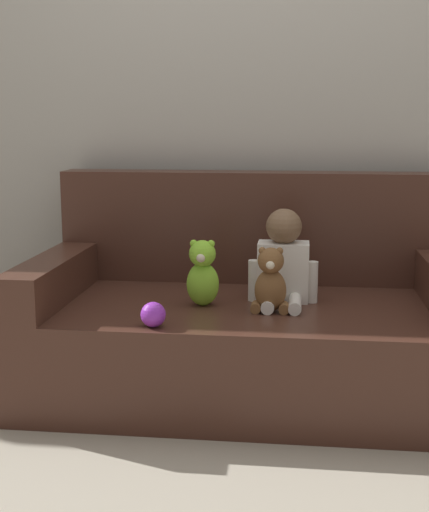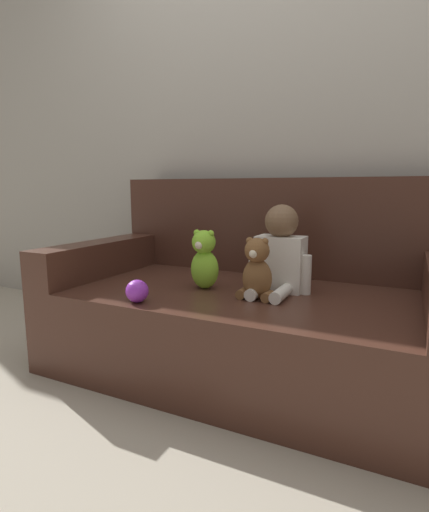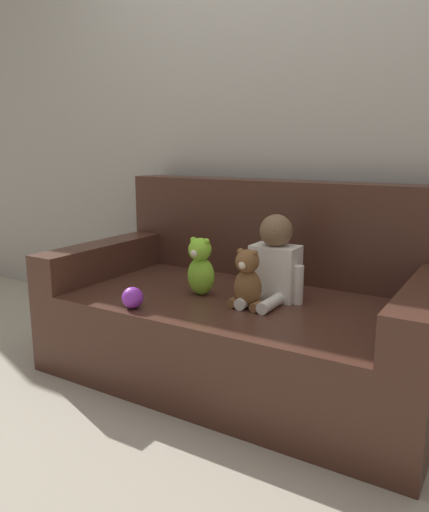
% 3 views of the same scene
% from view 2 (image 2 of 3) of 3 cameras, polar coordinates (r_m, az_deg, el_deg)
% --- Properties ---
extents(ground_plane, '(12.00, 12.00, 0.00)m').
position_cam_2_polar(ground_plane, '(1.92, 4.49, -15.68)').
color(ground_plane, '#B7AD99').
extents(wall_back, '(8.00, 0.05, 2.60)m').
position_cam_2_polar(wall_back, '(2.32, 10.47, 21.36)').
color(wall_back, '#ADA89E').
rests_on(wall_back, ground_plane).
extents(couch, '(1.72, 0.95, 0.87)m').
position_cam_2_polar(couch, '(1.88, 5.40, -6.86)').
color(couch, '#47281E').
rests_on(couch, ground_plane).
extents(person_baby, '(0.28, 0.30, 0.37)m').
position_cam_2_polar(person_baby, '(1.73, 9.32, 0.20)').
color(person_baby, white).
rests_on(person_baby, couch).
extents(teddy_bear_brown, '(0.15, 0.11, 0.25)m').
position_cam_2_polar(teddy_bear_brown, '(1.60, 6.08, -2.06)').
color(teddy_bear_brown, brown).
rests_on(teddy_bear_brown, couch).
extents(plush_toy_side, '(0.13, 0.12, 0.26)m').
position_cam_2_polar(plush_toy_side, '(1.75, -1.47, -0.54)').
color(plush_toy_side, '#8CD133').
rests_on(plush_toy_side, couch).
extents(toy_ball, '(0.09, 0.09, 0.09)m').
position_cam_2_polar(toy_ball, '(1.59, -10.99, -4.95)').
color(toy_ball, purple).
rests_on(toy_ball, couch).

